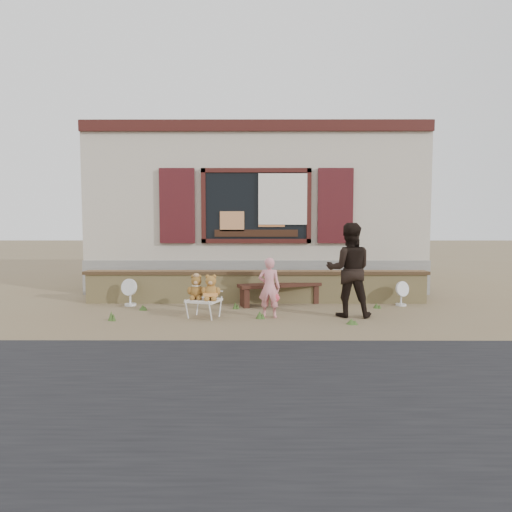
{
  "coord_description": "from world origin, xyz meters",
  "views": [
    {
      "loc": [
        0.03,
        -7.83,
        1.59
      ],
      "look_at": [
        0.0,
        0.6,
        1.0
      ],
      "focal_mm": 30.0,
      "sensor_mm": 36.0,
      "label": 1
    }
  ],
  "objects_px": {
    "teddy_bear_right": "(211,287)",
    "adult": "(349,270)",
    "folding_chair": "(204,301)",
    "child": "(269,287)",
    "bench": "(280,289)",
    "teddy_bear_left": "(196,287)"
  },
  "relations": [
    {
      "from": "teddy_bear_left",
      "to": "teddy_bear_right",
      "type": "bearing_deg",
      "value": -0.0
    },
    {
      "from": "teddy_bear_left",
      "to": "child",
      "type": "height_order",
      "value": "child"
    },
    {
      "from": "adult",
      "to": "folding_chair",
      "type": "bearing_deg",
      "value": 10.25
    },
    {
      "from": "child",
      "to": "adult",
      "type": "bearing_deg",
      "value": -166.28
    },
    {
      "from": "teddy_bear_right",
      "to": "adult",
      "type": "relative_size",
      "value": 0.27
    },
    {
      "from": "folding_chair",
      "to": "child",
      "type": "relative_size",
      "value": 0.62
    },
    {
      "from": "folding_chair",
      "to": "adult",
      "type": "bearing_deg",
      "value": 22.01
    },
    {
      "from": "bench",
      "to": "folding_chair",
      "type": "height_order",
      "value": "bench"
    },
    {
      "from": "teddy_bear_right",
      "to": "adult",
      "type": "bearing_deg",
      "value": 23.25
    },
    {
      "from": "bench",
      "to": "teddy_bear_left",
      "type": "height_order",
      "value": "teddy_bear_left"
    },
    {
      "from": "bench",
      "to": "teddy_bear_right",
      "type": "bearing_deg",
      "value": -152.87
    },
    {
      "from": "teddy_bear_left",
      "to": "adult",
      "type": "bearing_deg",
      "value": 20.88
    },
    {
      "from": "bench",
      "to": "child",
      "type": "bearing_deg",
      "value": -120.11
    },
    {
      "from": "child",
      "to": "adult",
      "type": "relative_size",
      "value": 0.64
    },
    {
      "from": "bench",
      "to": "adult",
      "type": "relative_size",
      "value": 1.05
    },
    {
      "from": "bench",
      "to": "teddy_bear_left",
      "type": "xyz_separation_m",
      "value": [
        -1.52,
        -1.19,
        0.22
      ]
    },
    {
      "from": "folding_chair",
      "to": "adult",
      "type": "distance_m",
      "value": 2.6
    },
    {
      "from": "folding_chair",
      "to": "teddy_bear_right",
      "type": "height_order",
      "value": "teddy_bear_right"
    },
    {
      "from": "teddy_bear_left",
      "to": "bench",
      "type": "bearing_deg",
      "value": 57.21
    },
    {
      "from": "bench",
      "to": "adult",
      "type": "bearing_deg",
      "value": -62.25
    },
    {
      "from": "bench",
      "to": "folding_chair",
      "type": "bearing_deg",
      "value": -156.79
    },
    {
      "from": "folding_chair",
      "to": "adult",
      "type": "height_order",
      "value": "adult"
    }
  ]
}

